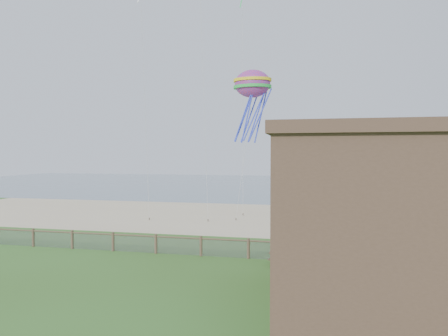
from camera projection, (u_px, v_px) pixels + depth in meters
The scene contains 7 objects.
ground at pixel (167, 287), 19.12m from camera, with size 160.00×160.00×0.00m, color #385A1F.
sand_beach at pixel (243, 217), 40.60m from camera, with size 72.00×20.00×0.02m, color #C7B38F.
ocean at pixel (278, 185), 83.57m from camera, with size 160.00×68.00×0.02m, color slate.
chainlink_fence at pixel (201, 247), 24.96m from camera, with size 36.20×0.20×1.25m, color #4C3E2B, non-canonical shape.
motel_deck at pixel (431, 269), 21.23m from camera, with size 15.00×2.00×0.50m, color brown.
picnic_table at pixel (285, 259), 22.86m from camera, with size 1.78×1.34×0.75m, color brown, non-canonical shape.
octopus_kite at pixel (252, 104), 34.70m from camera, with size 3.33×2.35×6.86m, color #FF2928, non-canonical shape.
Camera 1 is at (6.66, -17.90, 6.39)m, focal length 32.00 mm.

